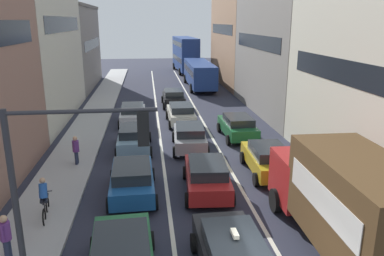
{
  "coord_description": "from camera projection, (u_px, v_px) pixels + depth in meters",
  "views": [
    {
      "loc": [
        -2.42,
        -8.42,
        7.43
      ],
      "look_at": [
        0.0,
        12.0,
        1.6
      ],
      "focal_mm": 35.53,
      "sensor_mm": 36.0,
      "label": 1
    }
  ],
  "objects": [
    {
      "name": "sedan_right_lane_behind_truck",
      "position": [
        268.0,
        159.0,
        18.92
      ],
      "size": [
        2.18,
        4.36,
        1.49
      ],
      "rotation": [
        0.0,
        0.0,
        1.54
      ],
      "color": "#B29319",
      "rests_on": "ground"
    },
    {
      "name": "sedan_left_lane_third",
      "position": [
        134.0,
        137.0,
        22.38
      ],
      "size": [
        2.09,
        4.32,
        1.49
      ],
      "rotation": [
        0.0,
        0.0,
        1.58
      ],
      "color": "#759EB7",
      "rests_on": "ground"
    },
    {
      "name": "taxi_centre_lane_front",
      "position": [
        233.0,
        255.0,
        11.14
      ],
      "size": [
        2.12,
        4.33,
        1.66
      ],
      "rotation": [
        0.0,
        0.0,
        1.59
      ],
      "color": "black",
      "rests_on": "ground"
    },
    {
      "name": "bus_mid_queue_primary",
      "position": [
        199.0,
        72.0,
        43.06
      ],
      "size": [
        2.84,
        10.51,
        2.9
      ],
      "rotation": [
        0.0,
        0.0,
        1.57
      ],
      "color": "navy",
      "rests_on": "ground"
    },
    {
      "name": "wagon_right_lane_far",
      "position": [
        238.0,
        126.0,
        24.77
      ],
      "size": [
        2.11,
        4.33,
        1.49
      ],
      "rotation": [
        0.0,
        0.0,
        1.59
      ],
      "color": "#19592D",
      "rests_on": "ground"
    },
    {
      "name": "sedan_left_lane_fourth",
      "position": [
        133.0,
        113.0,
        28.11
      ],
      "size": [
        2.1,
        4.32,
        1.49
      ],
      "rotation": [
        0.0,
        0.0,
        1.58
      ],
      "color": "silver",
      "rests_on": "ground"
    },
    {
      "name": "coupe_centre_lane_fourth",
      "position": [
        181.0,
        113.0,
        28.17
      ],
      "size": [
        2.12,
        4.33,
        1.49
      ],
      "rotation": [
        0.0,
        0.0,
        1.59
      ],
      "color": "beige",
      "rests_on": "ground"
    },
    {
      "name": "lane_stripe_right",
      "position": [
        202.0,
        119.0,
        29.64
      ],
      "size": [
        0.16,
        60.0,
        0.01
      ],
      "primitive_type": "cube",
      "color": "silver",
      "rests_on": "ground"
    },
    {
      "name": "building_row_right",
      "position": [
        293.0,
        45.0,
        31.97
      ],
      "size": [
        7.2,
        43.9,
        12.05
      ],
      "rotation": [
        0.0,
        0.0,
        -1.57
      ],
      "color": "#9E7556",
      "rests_on": "ground"
    },
    {
      "name": "removalist_box_truck",
      "position": [
        344.0,
        198.0,
        12.09
      ],
      "size": [
        2.82,
        7.74,
        3.58
      ],
      "rotation": [
        0.0,
        0.0,
        1.55
      ],
      "color": "#A51E1E",
      "rests_on": "ground"
    },
    {
      "name": "pedestrian_near_kerb",
      "position": [
        6.0,
        236.0,
        11.86
      ],
      "size": [
        0.34,
        0.54,
        1.66
      ],
      "rotation": [
        0.0,
        0.0,
        3.12
      ],
      "color": "#262D47",
      "rests_on": "ground"
    },
    {
      "name": "sedan_centre_lane_fifth",
      "position": [
        174.0,
        97.0,
        34.06
      ],
      "size": [
        2.07,
        4.3,
        1.49
      ],
      "rotation": [
        0.0,
        0.0,
        1.57
      ],
      "color": "black",
      "rests_on": "ground"
    },
    {
      "name": "hatchback_centre_lane_third",
      "position": [
        190.0,
        136.0,
        22.6
      ],
      "size": [
        2.26,
        4.39,
        1.49
      ],
      "rotation": [
        0.0,
        0.0,
        1.51
      ],
      "color": "gray",
      "rests_on": "ground"
    },
    {
      "name": "pedestrian_mid_sidewalk",
      "position": [
        76.0,
        149.0,
        19.85
      ],
      "size": [
        0.34,
        0.54,
        1.66
      ],
      "rotation": [
        0.0,
        0.0,
        3.11
      ],
      "color": "#262D47",
      "rests_on": "ground"
    },
    {
      "name": "wagon_left_lane_second",
      "position": [
        132.0,
        179.0,
        16.51
      ],
      "size": [
        2.16,
        4.35,
        1.49
      ],
      "rotation": [
        0.0,
        0.0,
        1.6
      ],
      "color": "#194C8C",
      "rests_on": "ground"
    },
    {
      "name": "cyclist_on_sidewalk",
      "position": [
        44.0,
        199.0,
        14.49
      ],
      "size": [
        0.5,
        1.72,
        1.72
      ],
      "rotation": [
        0.0,
        0.0,
        1.7
      ],
      "color": "black",
      "rests_on": "ground"
    },
    {
      "name": "building_row_left",
      "position": [
        10.0,
        41.0,
        26.87
      ],
      "size": [
        7.2,
        43.9,
        13.32
      ],
      "rotation": [
        0.0,
        0.0,
        1.57
      ],
      "color": "#936B5B",
      "rests_on": "ground"
    },
    {
      "name": "sidewalk_left",
      "position": [
        92.0,
        122.0,
        28.68
      ],
      "size": [
        2.6,
        64.0,
        0.14
      ],
      "primitive_type": "cube",
      "color": "#A5A5A5",
      "rests_on": "ground"
    },
    {
      "name": "lane_stripe_left",
      "position": [
        158.0,
        121.0,
        29.26
      ],
      "size": [
        0.16,
        60.0,
        0.01
      ],
      "primitive_type": "cube",
      "color": "silver",
      "rests_on": "ground"
    },
    {
      "name": "bus_far_queue_secondary",
      "position": [
        185.0,
        53.0,
        55.9
      ],
      "size": [
        3.19,
        10.61,
        5.06
      ],
      "rotation": [
        0.0,
        0.0,
        1.62
      ],
      "color": "navy",
      "rests_on": "ground"
    },
    {
      "name": "sedan_centre_lane_second",
      "position": [
        207.0,
        176.0,
        16.86
      ],
      "size": [
        2.29,
        4.41,
        1.49
      ],
      "rotation": [
        0.0,
        0.0,
        1.5
      ],
      "color": "#A51E1E",
      "rests_on": "ground"
    },
    {
      "name": "traffic_light_pole",
      "position": [
        66.0,
        175.0,
        9.2
      ],
      "size": [
        3.58,
        0.38,
        5.5
      ],
      "color": "#2D2D33",
      "rests_on": "ground"
    }
  ]
}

